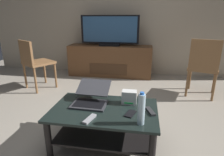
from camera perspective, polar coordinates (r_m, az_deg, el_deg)
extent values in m
plane|color=#9E9384|center=(2.22, -1.45, -15.69)|extent=(7.68, 7.68, 0.00)
cube|color=#B2A38C|center=(4.26, 5.18, 20.22)|extent=(6.40, 0.12, 2.80)
cube|color=black|center=(1.84, -2.38, -9.61)|extent=(1.02, 0.65, 0.02)
cube|color=black|center=(1.96, -2.29, -15.92)|extent=(0.89, 0.57, 0.02)
cylinder|color=black|center=(1.87, -18.81, -17.23)|extent=(0.06, 0.06, 0.37)
cylinder|color=black|center=(1.69, 12.12, -20.92)|extent=(0.06, 0.06, 0.37)
cylinder|color=black|center=(2.29, -12.32, -9.69)|extent=(0.06, 0.06, 0.37)
cylinder|color=black|center=(2.14, 11.67, -11.68)|extent=(0.06, 0.06, 0.37)
cube|color=brown|center=(4.09, -0.62, 5.28)|extent=(1.77, 0.45, 0.66)
cube|color=#432A18|center=(3.91, -1.22, 2.67)|extent=(0.80, 0.01, 0.23)
cube|color=black|center=(4.01, -0.69, 10.17)|extent=(0.42, 0.20, 0.05)
cube|color=black|center=(3.98, -0.70, 14.57)|extent=(1.21, 0.04, 0.57)
cube|color=#2D517A|center=(3.96, -0.77, 14.55)|extent=(1.12, 0.01, 0.51)
cube|color=brown|center=(3.34, 25.99, 2.71)|extent=(0.56, 0.56, 0.04)
cube|color=brown|center=(3.10, 26.37, 6.09)|extent=(0.41, 0.17, 0.47)
cylinder|color=brown|center=(3.59, 28.65, -0.69)|extent=(0.04, 0.04, 0.43)
cylinder|color=brown|center=(3.60, 22.65, 0.19)|extent=(0.04, 0.04, 0.43)
cylinder|color=brown|center=(3.23, 28.56, -2.62)|extent=(0.04, 0.04, 0.43)
cylinder|color=brown|center=(3.24, 21.89, -1.62)|extent=(0.04, 0.04, 0.43)
cube|color=brown|center=(3.55, -21.37, 4.39)|extent=(0.61, 0.61, 0.04)
cube|color=brown|center=(3.43, -24.71, 6.96)|extent=(0.37, 0.25, 0.40)
cylinder|color=brown|center=(3.54, -16.79, 0.71)|extent=(0.04, 0.04, 0.45)
cylinder|color=brown|center=(3.86, -19.79, 1.81)|extent=(0.04, 0.04, 0.45)
cylinder|color=brown|center=(3.37, -22.24, -0.75)|extent=(0.04, 0.04, 0.45)
cylinder|color=brown|center=(3.71, -24.89, 0.53)|extent=(0.04, 0.04, 0.45)
cube|color=#333338|center=(1.91, -6.93, -7.97)|extent=(0.35, 0.25, 0.02)
cube|color=black|center=(1.90, -6.94, -7.70)|extent=(0.31, 0.20, 0.00)
cube|color=#333338|center=(2.01, -5.56, -2.79)|extent=(0.35, 0.23, 0.11)
cube|color=silver|center=(2.01, -5.59, -2.87)|extent=(0.31, 0.20, 0.09)
cube|color=white|center=(1.92, 5.27, -5.82)|extent=(0.15, 0.10, 0.14)
cube|color=#19D84C|center=(1.89, 5.10, -7.65)|extent=(0.09, 0.00, 0.01)
cylinder|color=silver|center=(1.55, 8.91, -9.43)|extent=(0.06, 0.06, 0.26)
cylinder|color=blue|center=(1.49, 9.17, -4.64)|extent=(0.03, 0.03, 0.02)
cube|color=black|center=(1.74, 5.62, -10.74)|extent=(0.11, 0.15, 0.01)
cube|color=#99999E|center=(1.66, -6.83, -12.25)|extent=(0.09, 0.17, 0.02)
cube|color=#2D2D30|center=(1.80, 11.59, -9.86)|extent=(0.10, 0.17, 0.02)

